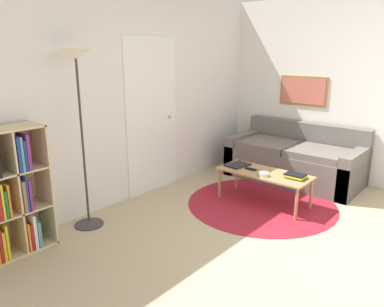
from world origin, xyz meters
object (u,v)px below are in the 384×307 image
(floor_lamp, at_px, (78,82))
(coffee_table, at_px, (264,175))
(laptop, at_px, (238,165))
(couch, at_px, (296,160))
(bowl, at_px, (264,174))

(floor_lamp, height_order, coffee_table, floor_lamp)
(floor_lamp, height_order, laptop, floor_lamp)
(floor_lamp, height_order, couch, floor_lamp)
(couch, distance_m, coffee_table, 1.11)
(coffee_table, distance_m, laptop, 0.41)
(laptop, bearing_deg, coffee_table, -92.19)
(coffee_table, distance_m, bowl, 0.16)
(floor_lamp, xyz_separation_m, coffee_table, (1.79, -1.15, -1.20))
(bowl, bearing_deg, floor_lamp, 143.62)
(couch, bearing_deg, floor_lamp, 159.87)
(bowl, bearing_deg, laptop, 72.33)
(couch, relative_size, laptop, 5.69)
(floor_lamp, xyz_separation_m, couch, (2.89, -1.06, -1.27))
(coffee_table, bearing_deg, couch, 4.87)
(floor_lamp, distance_m, bowl, 2.35)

